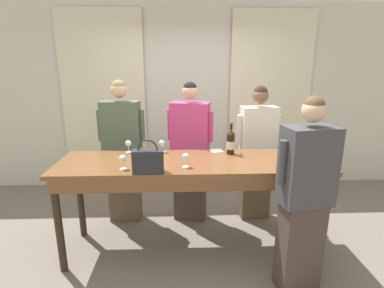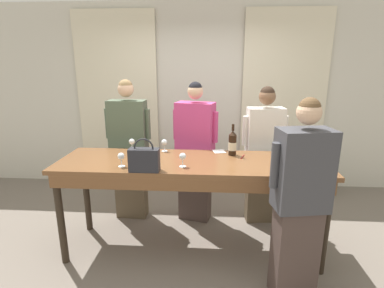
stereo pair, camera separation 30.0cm
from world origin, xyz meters
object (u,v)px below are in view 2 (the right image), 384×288
(wine_bottle, at_px, (232,143))
(guest_pink_top, at_px, (195,153))
(guest_cream_sweater, at_px, (263,155))
(wine_glass_back_left, at_px, (121,157))
(wine_glass_front_mid, at_px, (313,154))
(handbag, at_px, (144,159))
(wine_glass_center_right, at_px, (290,151))
(guest_olive_jacket, at_px, (129,150))
(tasting_bar, at_px, (191,172))
(wine_glass_center_left, at_px, (164,143))
(wine_glass_center_mid, at_px, (132,142))
(host_pouring, at_px, (300,203))
(potted_plant, at_px, (317,172))
(wine_glass_front_left, at_px, (311,151))
(wine_glass_front_right, at_px, (183,157))

(wine_bottle, relative_size, guest_pink_top, 0.19)
(wine_bottle, bearing_deg, guest_cream_sweater, 47.84)
(guest_pink_top, distance_m, guest_cream_sweater, 0.82)
(guest_pink_top, bearing_deg, wine_bottle, -47.39)
(wine_glass_back_left, height_order, guest_pink_top, guest_pink_top)
(wine_glass_back_left, bearing_deg, wine_glass_front_mid, 6.14)
(handbag, height_order, wine_glass_center_right, handbag)
(wine_glass_front_mid, bearing_deg, guest_olive_jacket, 160.77)
(wine_glass_back_left, distance_m, guest_olive_jacket, 0.92)
(wine_bottle, distance_m, wine_glass_back_left, 1.14)
(tasting_bar, bearing_deg, wine_glass_back_left, -163.71)
(guest_olive_jacket, xyz_separation_m, guest_cream_sweater, (1.64, 0.00, -0.03))
(wine_glass_center_left, xyz_separation_m, guest_cream_sweater, (1.14, 0.36, -0.23))
(wine_glass_center_left, xyz_separation_m, wine_glass_center_right, (1.29, -0.22, -0.00))
(tasting_bar, xyz_separation_m, wine_glass_center_mid, (-0.68, 0.34, 0.20))
(host_pouring, bearing_deg, potted_plant, 67.33)
(wine_glass_center_left, bearing_deg, guest_pink_top, 49.01)
(wine_glass_center_mid, height_order, wine_glass_center_right, same)
(wine_glass_front_left, distance_m, wine_glass_center_mid, 1.87)
(host_pouring, bearing_deg, wine_glass_front_right, 156.88)
(handbag, relative_size, wine_glass_center_left, 2.26)
(wine_glass_center_mid, xyz_separation_m, wine_glass_back_left, (0.04, -0.52, -0.00))
(wine_glass_front_right, xyz_separation_m, guest_cream_sweater, (0.89, 0.85, -0.23))
(host_pouring, bearing_deg, wine_glass_center_right, 84.21)
(wine_glass_front_mid, relative_size, guest_olive_jacket, 0.08)
(handbag, relative_size, wine_glass_front_right, 2.26)
(host_pouring, bearing_deg, wine_glass_back_left, 166.08)
(wine_glass_center_left, bearing_deg, handbag, -97.65)
(wine_glass_front_right, height_order, wine_glass_back_left, same)
(guest_cream_sweater, xyz_separation_m, potted_plant, (0.95, 0.83, -0.51))
(wine_bottle, height_order, wine_glass_front_mid, wine_bottle)
(wine_bottle, relative_size, wine_glass_front_left, 2.47)
(handbag, bearing_deg, wine_glass_front_mid, 10.81)
(handbag, xyz_separation_m, wine_glass_front_mid, (1.56, 0.30, -0.02))
(wine_glass_front_left, xyz_separation_m, wine_glass_center_mid, (-1.86, 0.20, 0.00))
(wine_glass_front_left, distance_m, wine_glass_front_mid, 0.13)
(wine_glass_front_mid, distance_m, wine_glass_center_mid, 1.87)
(wine_glass_front_mid, xyz_separation_m, guest_pink_top, (-1.16, 0.69, -0.22))
(wine_glass_center_right, bearing_deg, tasting_bar, -173.34)
(tasting_bar, xyz_separation_m, wine_glass_center_right, (0.97, 0.11, 0.20))
(wine_glass_center_right, bearing_deg, wine_glass_front_left, 5.27)
(guest_olive_jacket, xyz_separation_m, host_pouring, (1.72, -1.26, -0.04))
(guest_cream_sweater, bearing_deg, wine_glass_front_right, -136.41)
(wine_glass_back_left, height_order, guest_olive_jacket, guest_olive_jacket)
(handbag, bearing_deg, wine_glass_back_left, 156.59)
(wine_bottle, height_order, host_pouring, host_pouring)
(wine_glass_front_right, height_order, wine_glass_center_left, same)
(guest_olive_jacket, bearing_deg, wine_glass_back_left, -78.83)
(handbag, distance_m, wine_glass_front_mid, 1.59)
(guest_olive_jacket, relative_size, host_pouring, 1.03)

